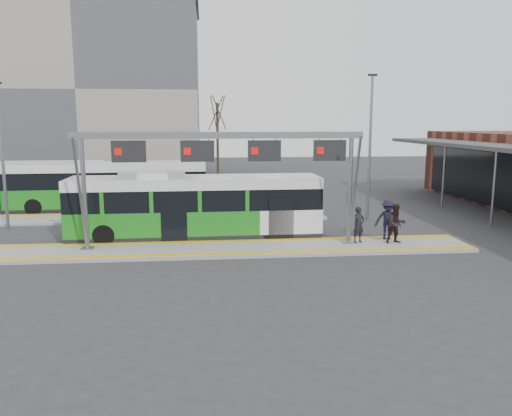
{
  "coord_description": "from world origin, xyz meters",
  "views": [
    {
      "loc": [
        -1.07,
        -22.11,
        5.79
      ],
      "look_at": [
        1.38,
        3.0,
        1.42
      ],
      "focal_mm": 35.0,
      "sensor_mm": 36.0,
      "label": 1
    }
  ],
  "objects_px": {
    "gantry": "(223,156)",
    "passenger_a": "(359,225)",
    "passenger_b": "(396,224)",
    "hero_bus": "(195,207)",
    "passenger_c": "(388,219)"
  },
  "relations": [
    {
      "from": "gantry",
      "to": "passenger_a",
      "type": "height_order",
      "value": "gantry"
    },
    {
      "from": "gantry",
      "to": "passenger_b",
      "type": "distance_m",
      "value": 8.68
    },
    {
      "from": "passenger_a",
      "to": "passenger_b",
      "type": "height_order",
      "value": "passenger_b"
    },
    {
      "from": "gantry",
      "to": "hero_bus",
      "type": "relative_size",
      "value": 1.05
    },
    {
      "from": "hero_bus",
      "to": "passenger_c",
      "type": "bearing_deg",
      "value": -11.86
    },
    {
      "from": "passenger_a",
      "to": "passenger_c",
      "type": "xyz_separation_m",
      "value": [
        1.62,
        0.56,
        0.12
      ]
    },
    {
      "from": "passenger_a",
      "to": "passenger_c",
      "type": "distance_m",
      "value": 1.71
    },
    {
      "from": "hero_bus",
      "to": "passenger_a",
      "type": "height_order",
      "value": "hero_bus"
    },
    {
      "from": "passenger_a",
      "to": "passenger_b",
      "type": "distance_m",
      "value": 1.75
    },
    {
      "from": "hero_bus",
      "to": "passenger_c",
      "type": "relative_size",
      "value": 6.34
    },
    {
      "from": "passenger_a",
      "to": "passenger_b",
      "type": "xyz_separation_m",
      "value": [
        1.73,
        -0.25,
        0.07
      ]
    },
    {
      "from": "passenger_c",
      "to": "hero_bus",
      "type": "bearing_deg",
      "value": 176.7
    },
    {
      "from": "gantry",
      "to": "passenger_c",
      "type": "bearing_deg",
      "value": 4.18
    },
    {
      "from": "passenger_a",
      "to": "passenger_c",
      "type": "bearing_deg",
      "value": -6.34
    },
    {
      "from": "gantry",
      "to": "hero_bus",
      "type": "distance_m",
      "value": 3.89
    }
  ]
}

